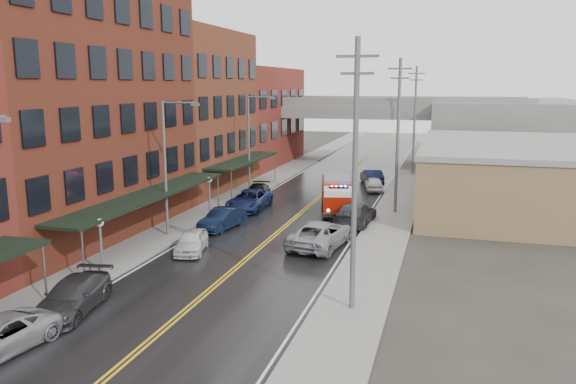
# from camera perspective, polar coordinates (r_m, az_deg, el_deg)

# --- Properties ---
(road) EXTENTS (11.00, 160.00, 0.02)m
(road) POSITION_cam_1_polar(r_m,az_deg,el_deg) (41.50, 0.18, -3.11)
(road) COLOR black
(road) RESTS_ON ground
(sidewalk_left) EXTENTS (3.00, 160.00, 0.15)m
(sidewalk_left) POSITION_cam_1_polar(r_m,az_deg,el_deg) (44.00, -9.01, -2.35)
(sidewalk_left) COLOR slate
(sidewalk_left) RESTS_ON ground
(sidewalk_right) EXTENTS (3.00, 160.00, 0.15)m
(sidewalk_right) POSITION_cam_1_polar(r_m,az_deg,el_deg) (40.16, 10.27, -3.67)
(sidewalk_right) COLOR slate
(sidewalk_right) RESTS_ON ground
(curb_left) EXTENTS (0.30, 160.00, 0.15)m
(curb_left) POSITION_cam_1_polar(r_m,az_deg,el_deg) (43.33, -7.03, -2.50)
(curb_left) COLOR gray
(curb_left) RESTS_ON ground
(curb_right) EXTENTS (0.30, 160.00, 0.15)m
(curb_right) POSITION_cam_1_polar(r_m,az_deg,el_deg) (40.35, 7.93, -3.53)
(curb_right) COLOR gray
(curb_right) RESTS_ON ground
(brick_building_b) EXTENTS (9.00, 20.00, 18.00)m
(brick_building_b) POSITION_cam_1_polar(r_m,az_deg,el_deg) (40.00, -21.65, 8.63)
(brick_building_b) COLOR #572517
(brick_building_b) RESTS_ON ground
(brick_building_c) EXTENTS (9.00, 15.00, 15.00)m
(brick_building_c) POSITION_cam_1_polar(r_m,az_deg,el_deg) (54.97, -10.30, 8.07)
(brick_building_c) COLOR brown
(brick_building_c) RESTS_ON ground
(brick_building_far) EXTENTS (9.00, 20.00, 12.00)m
(brick_building_far) POSITION_cam_1_polar(r_m,az_deg,el_deg) (71.14, -3.96, 7.61)
(brick_building_far) COLOR maroon
(brick_building_far) RESTS_ON ground
(tan_building) EXTENTS (14.00, 22.00, 5.00)m
(tan_building) POSITION_cam_1_polar(r_m,az_deg,el_deg) (49.55, 21.66, 1.36)
(tan_building) COLOR #826346
(tan_building) RESTS_ON ground
(right_far_block) EXTENTS (18.00, 30.00, 8.00)m
(right_far_block) POSITION_cam_1_polar(r_m,az_deg,el_deg) (79.25, 21.22, 5.79)
(right_far_block) COLOR slate
(right_far_block) RESTS_ON ground
(awning_1) EXTENTS (2.60, 18.00, 3.09)m
(awning_1) POSITION_cam_1_polar(r_m,az_deg,el_deg) (37.42, -13.94, -0.31)
(awning_1) COLOR black
(awning_1) RESTS_ON ground
(awning_2) EXTENTS (2.60, 13.00, 3.09)m
(awning_2) POSITION_cam_1_polar(r_m,az_deg,el_deg) (53.07, -4.49, 3.21)
(awning_2) COLOR black
(awning_2) RESTS_ON ground
(globe_lamp_1) EXTENTS (0.44, 0.44, 3.12)m
(globe_lamp_1) POSITION_cam_1_polar(r_m,az_deg,el_deg) (31.24, -18.54, -4.04)
(globe_lamp_1) COLOR #59595B
(globe_lamp_1) RESTS_ON ground
(globe_lamp_2) EXTENTS (0.44, 0.44, 3.12)m
(globe_lamp_2) POSITION_cam_1_polar(r_m,az_deg,el_deg) (43.17, -8.01, 0.46)
(globe_lamp_2) COLOR #59595B
(globe_lamp_2) RESTS_ON ground
(street_lamp_1) EXTENTS (2.64, 0.22, 9.00)m
(street_lamp_1) POSITION_cam_1_polar(r_m,az_deg,el_deg) (37.47, -12.08, 3.19)
(street_lamp_1) COLOR #59595B
(street_lamp_1) RESTS_ON ground
(street_lamp_2) EXTENTS (2.64, 0.22, 9.00)m
(street_lamp_2) POSITION_cam_1_polar(r_m,az_deg,el_deg) (52.03, -3.75, 5.51)
(street_lamp_2) COLOR #59595B
(street_lamp_2) RESTS_ON ground
(utility_pole_0) EXTENTS (1.80, 0.24, 12.00)m
(utility_pole_0) POSITION_cam_1_polar(r_m,az_deg,el_deg) (24.32, 6.80, 1.94)
(utility_pole_0) COLOR #59595B
(utility_pole_0) RESTS_ON ground
(utility_pole_1) EXTENTS (1.80, 0.24, 12.00)m
(utility_pole_1) POSITION_cam_1_polar(r_m,az_deg,el_deg) (44.05, 11.10, 5.82)
(utility_pole_1) COLOR #59595B
(utility_pole_1) RESTS_ON ground
(utility_pole_2) EXTENTS (1.80, 0.24, 12.00)m
(utility_pole_2) POSITION_cam_1_polar(r_m,az_deg,el_deg) (63.94, 12.74, 7.28)
(utility_pole_2) COLOR #59595B
(utility_pole_2) RESTS_ON ground
(overpass) EXTENTS (40.00, 10.00, 7.50)m
(overpass) POSITION_cam_1_polar(r_m,az_deg,el_deg) (71.69, 7.29, 7.57)
(overpass) COLOR slate
(overpass) RESTS_ON ground
(fire_truck) EXTENTS (4.25, 7.68, 2.68)m
(fire_truck) POSITION_cam_1_polar(r_m,az_deg,el_deg) (45.10, 5.00, -0.14)
(fire_truck) COLOR maroon
(fire_truck) RESTS_ON ground
(parked_car_left_3) EXTENTS (2.93, 5.36, 1.47)m
(parked_car_left_3) POSITION_cam_1_polar(r_m,az_deg,el_deg) (27.26, -21.02, -9.86)
(parked_car_left_3) COLOR #2B2B2E
(parked_car_left_3) RESTS_ON ground
(parked_car_left_4) EXTENTS (2.58, 4.31, 1.37)m
(parked_car_left_4) POSITION_cam_1_polar(r_m,az_deg,el_deg) (34.65, -9.79, -4.95)
(parked_car_left_4) COLOR silver
(parked_car_left_4) RESTS_ON ground
(parked_car_left_5) EXTENTS (2.20, 4.64, 1.47)m
(parked_car_left_5) POSITION_cam_1_polar(r_m,az_deg,el_deg) (39.75, -6.69, -2.74)
(parked_car_left_5) COLOR black
(parked_car_left_5) RESTS_ON ground
(parked_car_left_6) EXTENTS (2.84, 5.84, 1.60)m
(parked_car_left_6) POSITION_cam_1_polar(r_m,az_deg,el_deg) (45.61, -3.97, -0.83)
(parked_car_left_6) COLOR #14204C
(parked_car_left_6) RESTS_ON ground
(parked_car_left_7) EXTENTS (2.65, 4.95, 1.36)m
(parked_car_left_7) POSITION_cam_1_polar(r_m,az_deg,el_deg) (49.42, -3.14, -0.05)
(parked_car_left_7) COLOR black
(parked_car_left_7) RESTS_ON ground
(parked_car_right_0) EXTENTS (3.59, 6.33, 1.67)m
(parked_car_right_0) POSITION_cam_1_polar(r_m,az_deg,el_deg) (35.25, 3.35, -4.29)
(parked_car_right_0) COLOR gray
(parked_car_right_0) RESTS_ON ground
(parked_car_right_1) EXTENTS (2.66, 5.84, 1.66)m
(parked_car_right_1) POSITION_cam_1_polar(r_m,az_deg,el_deg) (40.94, 6.84, -2.20)
(parked_car_right_1) COLOR #2B2B2E
(parked_car_right_1) RESTS_ON ground
(parked_car_right_2) EXTENTS (2.39, 4.26, 1.37)m
(parked_car_right_2) POSITION_cam_1_polar(r_m,az_deg,el_deg) (54.24, 8.72, 0.83)
(parked_car_right_2) COLOR silver
(parked_car_right_2) RESTS_ON ground
(parked_car_right_3) EXTENTS (3.11, 5.00, 1.56)m
(parked_car_right_3) POSITION_cam_1_polar(r_m,az_deg,el_deg) (57.76, 8.50, 1.54)
(parked_car_right_3) COLOR black
(parked_car_right_3) RESTS_ON ground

